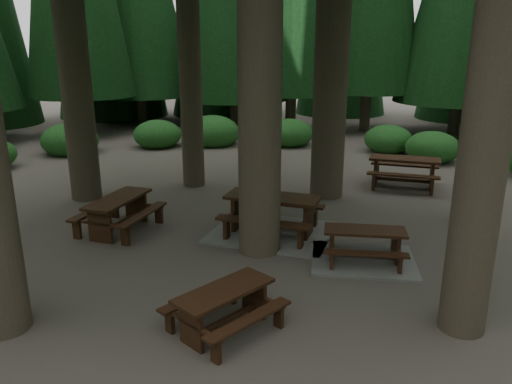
# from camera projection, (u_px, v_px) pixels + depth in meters

# --- Properties ---
(ground) EXTENTS (80.00, 80.00, 0.00)m
(ground) POSITION_uv_depth(u_px,v_px,m) (220.00, 253.00, 10.14)
(ground) COLOR #504941
(ground) RESTS_ON ground
(picnic_table_a) EXTENTS (2.07, 1.75, 0.67)m
(picnic_table_a) POSITION_uv_depth(u_px,v_px,m) (364.00, 251.00, 9.68)
(picnic_table_a) COLOR gray
(picnic_table_a) RESTS_ON ground
(picnic_table_b) EXTENTS (1.84, 2.10, 0.78)m
(picnic_table_b) POSITION_uv_depth(u_px,v_px,m) (119.00, 209.00, 11.19)
(picnic_table_b) COLOR #341E0F
(picnic_table_b) RESTS_ON ground
(picnic_table_c) EXTENTS (3.07, 2.74, 0.89)m
(picnic_table_c) POSITION_uv_depth(u_px,v_px,m) (272.00, 220.00, 11.06)
(picnic_table_c) COLOR gray
(picnic_table_c) RESTS_ON ground
(picnic_table_d) EXTENTS (2.32, 2.03, 0.87)m
(picnic_table_d) POSITION_uv_depth(u_px,v_px,m) (404.00, 168.00, 14.67)
(picnic_table_d) COLOR #341E0F
(picnic_table_d) RESTS_ON ground
(picnic_table_e) EXTENTS (1.95, 1.98, 0.67)m
(picnic_table_e) POSITION_uv_depth(u_px,v_px,m) (224.00, 303.00, 7.29)
(picnic_table_e) COLOR #341E0F
(picnic_table_e) RESTS_ON ground
(shrub_ring) EXTENTS (23.86, 24.64, 1.49)m
(shrub_ring) POSITION_uv_depth(u_px,v_px,m) (257.00, 222.00, 10.69)
(shrub_ring) COLOR #1E591E
(shrub_ring) RESTS_ON ground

